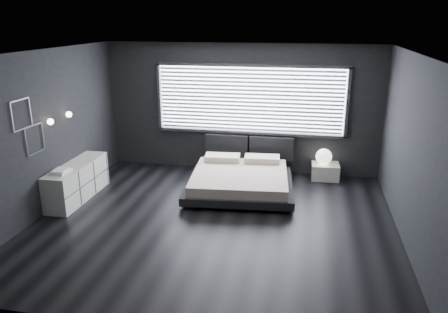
# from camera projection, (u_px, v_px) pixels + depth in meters

# --- Properties ---
(room) EXTENTS (6.04, 6.00, 2.80)m
(room) POSITION_uv_depth(u_px,v_px,m) (214.00, 143.00, 6.96)
(room) COLOR black
(room) RESTS_ON ground
(window) EXTENTS (4.14, 0.09, 1.52)m
(window) POSITION_uv_depth(u_px,v_px,m) (250.00, 100.00, 9.38)
(window) COLOR white
(window) RESTS_ON ground
(headboard) EXTENTS (1.96, 0.16, 0.52)m
(headboard) POSITION_uv_depth(u_px,v_px,m) (249.00, 147.00, 9.64)
(headboard) COLOR black
(headboard) RESTS_ON ground
(sconce_near) EXTENTS (0.18, 0.11, 0.11)m
(sconce_near) POSITION_uv_depth(u_px,v_px,m) (50.00, 122.00, 7.48)
(sconce_near) COLOR silver
(sconce_near) RESTS_ON ground
(sconce_far) EXTENTS (0.18, 0.11, 0.11)m
(sconce_far) POSITION_uv_depth(u_px,v_px,m) (69.00, 114.00, 8.04)
(sconce_far) COLOR silver
(sconce_far) RESTS_ON ground
(wall_art_upper) EXTENTS (0.01, 0.48, 0.48)m
(wall_art_upper) POSITION_uv_depth(u_px,v_px,m) (21.00, 114.00, 6.86)
(wall_art_upper) COLOR #47474C
(wall_art_upper) RESTS_ON ground
(wall_art_lower) EXTENTS (0.01, 0.48, 0.48)m
(wall_art_lower) POSITION_uv_depth(u_px,v_px,m) (35.00, 139.00, 7.24)
(wall_art_lower) COLOR #47474C
(wall_art_lower) RESTS_ON ground
(bed) EXTENTS (2.22, 2.14, 0.53)m
(bed) POSITION_uv_depth(u_px,v_px,m) (240.00, 180.00, 8.62)
(bed) COLOR black
(bed) RESTS_ON ground
(nightstand) EXTENTS (0.59, 0.50, 0.33)m
(nightstand) POSITION_uv_depth(u_px,v_px,m) (325.00, 171.00, 9.32)
(nightstand) COLOR white
(nightstand) RESTS_ON ground
(orb_lamp) EXTENTS (0.34, 0.34, 0.34)m
(orb_lamp) POSITION_uv_depth(u_px,v_px,m) (324.00, 157.00, 9.20)
(orb_lamp) COLOR white
(orb_lamp) RESTS_ON nightstand
(dresser) EXTENTS (0.49, 1.70, 0.68)m
(dresser) POSITION_uv_depth(u_px,v_px,m) (77.00, 181.00, 8.28)
(dresser) COLOR white
(dresser) RESTS_ON ground
(book_stack) EXTENTS (0.28, 0.35, 0.07)m
(book_stack) POSITION_uv_depth(u_px,v_px,m) (61.00, 171.00, 7.72)
(book_stack) COLOR white
(book_stack) RESTS_ON dresser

